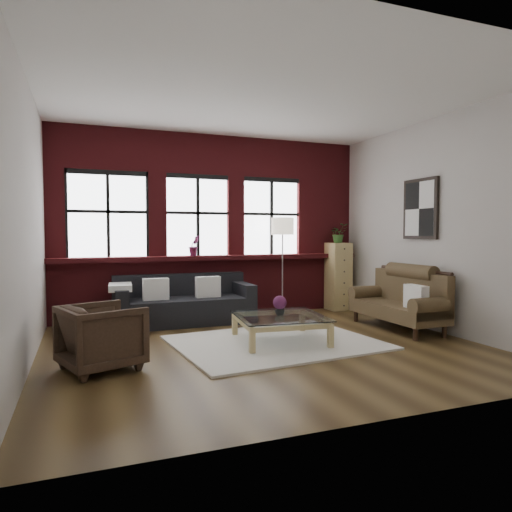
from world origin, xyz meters
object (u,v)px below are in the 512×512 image
object	(u,v)px
dark_sofa	(184,299)
drawer_chest	(338,276)
vintage_settee	(397,300)
vase	(280,310)
coffee_table	(280,329)
armchair	(102,337)
floor_lamp	(282,262)

from	to	relation	value
dark_sofa	drawer_chest	xyz separation A→B (m)	(3.05, 0.27, 0.24)
vintage_settee	vase	world-z (taller)	vintage_settee
coffee_table	armchair	bearing A→B (deg)	-169.50
coffee_table	vase	size ratio (longest dim) A/B	8.40
vase	floor_lamp	world-z (taller)	floor_lamp
armchair	coffee_table	size ratio (longest dim) A/B	0.69
armchair	coffee_table	world-z (taller)	armchair
coffee_table	floor_lamp	size ratio (longest dim) A/B	0.60
dark_sofa	vintage_settee	bearing A→B (deg)	-28.45
vase	floor_lamp	bearing A→B (deg)	64.95
vintage_settee	dark_sofa	bearing A→B (deg)	151.55
coffee_table	floor_lamp	distance (m)	2.25
armchair	drawer_chest	world-z (taller)	drawer_chest
dark_sofa	floor_lamp	bearing A→B (deg)	4.58
vase	drawer_chest	xyz separation A→B (m)	(2.12, 2.03, 0.20)
dark_sofa	vase	distance (m)	1.99
coffee_table	vase	bearing A→B (deg)	90.00
armchair	vintage_settee	bearing A→B (deg)	-102.19
dark_sofa	coffee_table	bearing A→B (deg)	-62.46
dark_sofa	vintage_settee	world-z (taller)	vintage_settee
armchair	vase	world-z (taller)	armchair
dark_sofa	drawer_chest	world-z (taller)	drawer_chest
vase	floor_lamp	size ratio (longest dim) A/B	0.07
armchair	coffee_table	xyz separation A→B (m)	(2.29, 0.42, -0.17)
vintage_settee	floor_lamp	world-z (taller)	floor_lamp
vintage_settee	drawer_chest	size ratio (longest dim) A/B	1.32
vintage_settee	armchair	distance (m)	4.36
armchair	dark_sofa	bearing A→B (deg)	-51.87
dark_sofa	coffee_table	distance (m)	2.01
vintage_settee	armchair	size ratio (longest dim) A/B	2.17
coffee_table	floor_lamp	xyz separation A→B (m)	(0.89, 1.91, 0.77)
coffee_table	dark_sofa	bearing A→B (deg)	117.54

